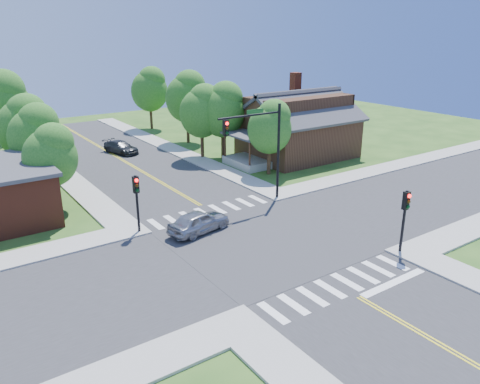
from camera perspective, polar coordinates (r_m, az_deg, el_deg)
ground at (r=28.48m, az=2.87°, el=-6.16°), size 100.00×100.00×0.00m
road_ns at (r=28.47m, az=2.88°, el=-6.12°), size 10.00×90.00×0.04m
road_ew at (r=28.47m, az=2.88°, el=-6.11°), size 90.00×10.00×0.04m
intersection_patch at (r=28.48m, az=2.87°, el=-6.16°), size 10.20×10.20×0.06m
sidewalk_ne at (r=49.52m, az=6.27°, el=4.95°), size 40.00×40.00×0.14m
crosswalk_north at (r=33.17m, az=-3.66°, el=-2.30°), size 8.85×2.00×0.01m
crosswalk_south at (r=24.43m, az=11.93°, el=-11.07°), size 8.85×2.00×0.01m
centerline at (r=28.46m, az=2.88°, el=-6.07°), size 0.30×90.00×0.01m
stop_bar at (r=25.41m, az=18.21°, el=-10.52°), size 4.60×0.45×0.09m
signal_mast_ne at (r=33.37m, az=2.50°, el=6.50°), size 5.30×0.42×7.20m
signal_pole_se at (r=27.66m, az=19.50°, el=-2.09°), size 0.34×0.42×3.80m
signal_pole_nw at (r=29.41m, az=-12.49°, el=-0.17°), size 0.34×0.42×3.80m
house_ne at (r=47.20m, az=7.02°, el=8.27°), size 13.05×8.80×7.11m
tree_e_a at (r=40.72m, az=3.77°, el=8.07°), size 3.90×3.70×6.63m
tree_e_b at (r=45.88m, az=-2.04°, el=10.16°), size 4.46×4.24×7.59m
tree_e_c at (r=52.96m, az=-6.42°, el=11.63°), size 4.75×4.51×8.07m
tree_e_d at (r=61.37m, az=-10.90°, el=12.32°), size 4.63×4.40×7.88m
tree_w_a at (r=34.73m, az=-22.02°, el=4.33°), size 3.68×3.50×6.26m
tree_w_b at (r=41.83m, az=-24.69°, el=7.40°), size 4.37×4.16×7.44m
tree_w_c at (r=48.99m, az=-26.96°, el=9.69°), size 5.21×4.95×8.85m
tree_house at (r=46.09m, az=-4.61°, el=9.96°), size 4.32×4.11×7.35m
tree_bldg at (r=39.42m, az=-23.56°, el=6.51°), size 4.12×3.92×7.01m
car_silver at (r=29.61m, az=-5.04°, el=-3.67°), size 3.27×4.83×1.43m
car_dgrey at (r=50.06m, az=-14.32°, el=5.27°), size 4.13×5.26×1.25m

